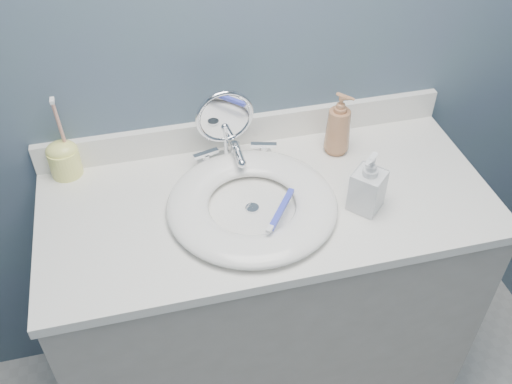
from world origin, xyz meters
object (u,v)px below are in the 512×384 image
object	(u,v)px
toothbrush_holder	(64,157)
soap_bottle_amber	(339,124)
makeup_mirror	(225,125)
soap_bottle_clear	(369,182)

from	to	relation	value
toothbrush_holder	soap_bottle_amber	bearing A→B (deg)	-6.12
makeup_mirror	soap_bottle_amber	world-z (taller)	makeup_mirror
makeup_mirror	soap_bottle_clear	bearing A→B (deg)	-43.97
makeup_mirror	soap_bottle_clear	xyz separation A→B (m)	(0.32, -0.27, -0.05)
soap_bottle_amber	toothbrush_holder	distance (m)	0.78
soap_bottle_amber	soap_bottle_clear	distance (m)	0.25
soap_bottle_amber	toothbrush_holder	world-z (taller)	toothbrush_holder
soap_bottle_clear	toothbrush_holder	world-z (taller)	toothbrush_holder
makeup_mirror	toothbrush_holder	size ratio (longest dim) A/B	0.97
makeup_mirror	soap_bottle_clear	size ratio (longest dim) A/B	1.40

